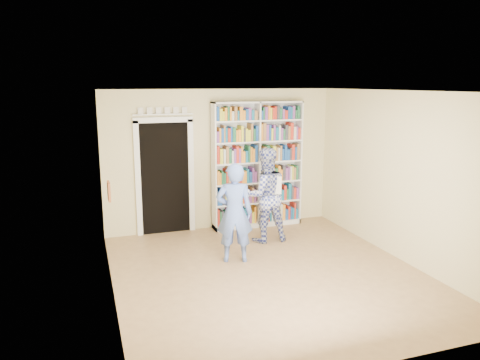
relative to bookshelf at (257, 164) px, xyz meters
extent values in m
plane|color=olive|center=(-0.69, -2.34, -1.24)|extent=(5.00, 5.00, 0.00)
plane|color=white|center=(-0.69, -2.34, 1.46)|extent=(5.00, 5.00, 0.00)
plane|color=beige|center=(-0.69, 0.16, 0.11)|extent=(4.50, 0.00, 4.50)
plane|color=beige|center=(-2.94, -2.34, 0.11)|extent=(0.00, 5.00, 5.00)
plane|color=beige|center=(1.56, -2.34, 0.11)|extent=(0.00, 5.00, 5.00)
cube|color=white|center=(0.00, 0.00, -0.01)|extent=(1.79, 0.34, 2.46)
cube|color=white|center=(0.00, 0.00, -0.01)|extent=(0.03, 0.34, 2.46)
cube|color=black|center=(-1.79, 0.14, -0.19)|extent=(0.90, 0.03, 2.10)
cube|color=white|center=(-2.29, 0.12, -0.19)|extent=(0.10, 0.06, 2.20)
cube|color=white|center=(-1.29, 0.12, -0.19)|extent=(0.10, 0.06, 2.20)
cube|color=white|center=(-1.79, 0.12, 0.91)|extent=(1.10, 0.06, 0.10)
cube|color=white|center=(-1.79, 0.12, 1.01)|extent=(1.10, 0.08, 0.02)
cube|color=brown|center=(-2.92, -2.14, 0.16)|extent=(0.03, 0.25, 0.25)
imported|color=#5B78CA|center=(-1.01, -1.67, -0.45)|extent=(0.66, 0.53, 1.60)
imported|color=navy|center=(-0.19, -0.91, -0.40)|extent=(0.85, 0.68, 1.70)
cube|color=white|center=(-0.09, -1.13, -0.18)|extent=(0.22, 0.07, 0.32)
camera|label=1|loc=(-3.21, -8.44, 1.58)|focal=35.00mm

